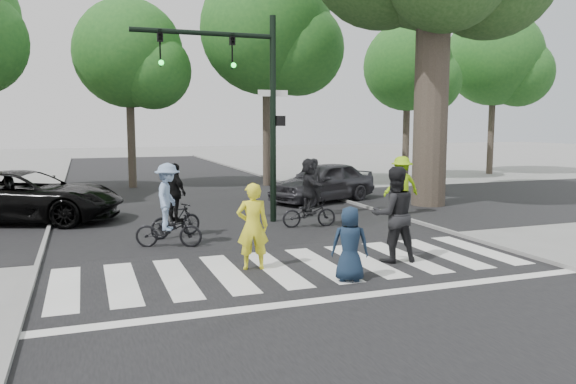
% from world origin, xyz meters
% --- Properties ---
extents(ground, '(120.00, 120.00, 0.00)m').
position_xyz_m(ground, '(0.00, 0.00, 0.00)').
color(ground, gray).
rests_on(ground, ground).
extents(road_stem, '(10.00, 70.00, 0.01)m').
position_xyz_m(road_stem, '(0.00, 5.00, 0.01)').
color(road_stem, black).
rests_on(road_stem, ground).
extents(road_cross, '(70.00, 10.00, 0.01)m').
position_xyz_m(road_cross, '(0.00, 8.00, 0.01)').
color(road_cross, black).
rests_on(road_cross, ground).
extents(curb_left, '(0.10, 70.00, 0.10)m').
position_xyz_m(curb_left, '(-5.05, 5.00, 0.05)').
color(curb_left, gray).
rests_on(curb_left, ground).
extents(curb_right, '(0.10, 70.00, 0.10)m').
position_xyz_m(curb_right, '(5.05, 5.00, 0.05)').
color(curb_right, gray).
rests_on(curb_right, ground).
extents(crosswalk, '(10.00, 3.85, 0.01)m').
position_xyz_m(crosswalk, '(0.00, 0.66, 0.01)').
color(crosswalk, silver).
rests_on(crosswalk, ground).
extents(traffic_signal, '(4.45, 0.29, 6.00)m').
position_xyz_m(traffic_signal, '(0.35, 6.20, 3.90)').
color(traffic_signal, black).
rests_on(traffic_signal, ground).
extents(bg_tree_2, '(5.04, 4.80, 8.40)m').
position_xyz_m(bg_tree_2, '(-1.76, 16.62, 5.78)').
color(bg_tree_2, brown).
rests_on(bg_tree_2, ground).
extents(bg_tree_3, '(6.30, 6.00, 10.20)m').
position_xyz_m(bg_tree_3, '(4.31, 15.27, 6.94)').
color(bg_tree_3, brown).
rests_on(bg_tree_3, ground).
extents(bg_tree_4, '(4.83, 4.60, 8.15)m').
position_xyz_m(bg_tree_4, '(12.23, 16.12, 5.64)').
color(bg_tree_4, brown).
rests_on(bg_tree_4, ground).
extents(bg_tree_5, '(5.67, 5.40, 9.30)m').
position_xyz_m(bg_tree_5, '(18.27, 16.69, 6.36)').
color(bg_tree_5, brown).
rests_on(bg_tree_5, ground).
extents(pedestrian_woman, '(0.71, 0.53, 1.76)m').
position_xyz_m(pedestrian_woman, '(-0.94, 1.14, 0.88)').
color(pedestrian_woman, yellow).
rests_on(pedestrian_woman, ground).
extents(pedestrian_child, '(0.82, 0.69, 1.42)m').
position_xyz_m(pedestrian_child, '(0.52, -0.30, 0.71)').
color(pedestrian_child, '#162539').
rests_on(pedestrian_child, ground).
extents(pedestrian_adult, '(1.09, 0.90, 2.03)m').
position_xyz_m(pedestrian_adult, '(2.06, 0.73, 1.02)').
color(pedestrian_adult, black).
rests_on(pedestrian_adult, ground).
extents(cyclist_left, '(1.68, 1.17, 2.01)m').
position_xyz_m(cyclist_left, '(-2.24, 3.78, 0.87)').
color(cyclist_left, black).
rests_on(cyclist_left, ground).
extents(cyclist_mid, '(1.51, 0.97, 1.92)m').
position_xyz_m(cyclist_mid, '(-1.89, 4.90, 0.79)').
color(cyclist_mid, black).
rests_on(cyclist_mid, ground).
extents(cyclist_right, '(1.60, 1.48, 1.96)m').
position_xyz_m(cyclist_right, '(1.87, 5.02, 0.88)').
color(cyclist_right, black).
rests_on(cyclist_right, ground).
extents(car_suv, '(6.09, 4.30, 1.54)m').
position_xyz_m(car_suv, '(-5.70, 8.66, 0.77)').
color(car_suv, black).
rests_on(car_suv, ground).
extents(car_grey, '(4.73, 3.26, 1.50)m').
position_xyz_m(car_grey, '(4.30, 9.63, 0.75)').
color(car_grey, '#38373D').
rests_on(car_grey, ground).
extents(bystander_hivis, '(1.22, 0.71, 1.88)m').
position_xyz_m(bystander_hivis, '(5.53, 6.10, 0.94)').
color(bystander_hivis, '#96D612').
rests_on(bystander_hivis, ground).
extents(bystander_dark, '(0.68, 0.49, 1.72)m').
position_xyz_m(bystander_dark, '(3.45, 8.52, 0.86)').
color(bystander_dark, black).
rests_on(bystander_dark, ground).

